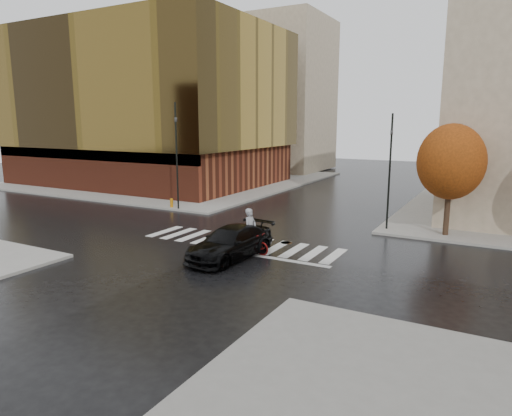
# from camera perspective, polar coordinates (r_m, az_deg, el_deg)

# --- Properties ---
(ground) EXTENTS (120.00, 120.00, 0.00)m
(ground) POSITION_cam_1_polar(r_m,az_deg,el_deg) (25.48, -2.49, -4.60)
(ground) COLOR black
(ground) RESTS_ON ground
(sidewalk_nw) EXTENTS (30.00, 30.00, 0.15)m
(sidewalk_nw) POSITION_cam_1_polar(r_m,az_deg,el_deg) (54.29, -10.03, 3.58)
(sidewalk_nw) COLOR gray
(sidewalk_nw) RESTS_ON ground
(crosswalk) EXTENTS (12.00, 3.00, 0.01)m
(crosswalk) POSITION_cam_1_polar(r_m,az_deg,el_deg) (25.89, -1.91, -4.33)
(crosswalk) COLOR silver
(crosswalk) RESTS_ON ground
(office_glass) EXTENTS (27.00, 19.00, 16.00)m
(office_glass) POSITION_cam_1_polar(r_m,az_deg,el_deg) (52.25, -13.31, 12.20)
(office_glass) COLOR maroon
(office_glass) RESTS_ON sidewalk_nw
(building_nw_far) EXTENTS (14.00, 12.00, 20.00)m
(building_nw_far) POSITION_cam_1_polar(r_m,az_deg,el_deg) (64.82, 2.40, 13.81)
(building_nw_far) COLOR gray
(building_nw_far) RESTS_ON sidewalk_nw
(tree_ne_a) EXTENTS (3.80, 3.80, 6.50)m
(tree_ne_a) POSITION_cam_1_polar(r_m,az_deg,el_deg) (28.62, 23.19, 5.32)
(tree_ne_a) COLOR black
(tree_ne_a) RESTS_ON sidewalk_ne
(sedan) EXTENTS (2.79, 5.63, 1.57)m
(sedan) POSITION_cam_1_polar(r_m,az_deg,el_deg) (22.87, -3.24, -4.37)
(sedan) COLOR black
(sedan) RESTS_ON ground
(cyclist) EXTENTS (2.15, 0.99, 2.35)m
(cyclist) POSITION_cam_1_polar(r_m,az_deg,el_deg) (23.70, -0.59, -3.77)
(cyclist) COLOR maroon
(cyclist) RESTS_ON ground
(traffic_light_nw) EXTENTS (0.22, 0.19, 7.99)m
(traffic_light_nw) POSITION_cam_1_polar(r_m,az_deg,el_deg) (34.96, -9.92, 7.40)
(traffic_light_nw) COLOR black
(traffic_light_nw) RESTS_ON sidewalk_nw
(traffic_light_ne) EXTENTS (0.20, 0.22, 7.08)m
(traffic_light_ne) POSITION_cam_1_polar(r_m,az_deg,el_deg) (29.08, 16.40, 5.23)
(traffic_light_ne) COLOR black
(traffic_light_ne) RESTS_ON sidewalk_ne
(fire_hydrant) EXTENTS (0.25, 0.25, 0.71)m
(fire_hydrant) POSITION_cam_1_polar(r_m,az_deg,el_deg) (36.11, -10.51, 0.71)
(fire_hydrant) COLOR #BF730B
(fire_hydrant) RESTS_ON sidewalk_nw
(manhole) EXTENTS (0.80, 0.80, 0.01)m
(manhole) POSITION_cam_1_polar(r_m,az_deg,el_deg) (25.88, 3.82, -4.36)
(manhole) COLOR #412A17
(manhole) RESTS_ON ground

